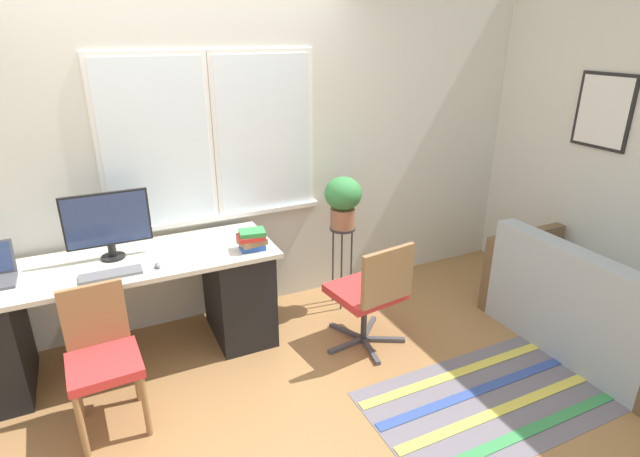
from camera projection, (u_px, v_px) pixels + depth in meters
ground_plane at (229, 364)px, 3.49m from camera, size 14.00×14.00×0.00m
wall_back_with_window at (189, 151)px, 3.63m from camera, size 9.00×0.12×2.70m
wall_right_with_picture at (564, 135)px, 4.17m from camera, size 0.08×9.00×2.70m
desk at (124, 309)px, 3.39m from camera, size 2.08×0.68×0.76m
monitor at (107, 223)px, 3.23m from camera, size 0.53×0.15×0.45m
keyboard at (111, 274)px, 3.08m from camera, size 0.37×0.12×0.02m
mouse at (158, 265)px, 3.18m from camera, size 0.04×0.06×0.03m
book_stack at (252, 240)px, 3.43m from camera, size 0.20×0.17×0.14m
desk_chair_wooden at (102, 355)px, 2.83m from camera, size 0.41×0.42×0.84m
office_chair_swivel at (371, 292)px, 3.53m from camera, size 0.59×0.60×0.84m
couch_loveseat at (589, 310)px, 3.62m from camera, size 0.78×1.46×0.81m
plant_stand at (342, 241)px, 4.05m from camera, size 0.21×0.21×0.70m
potted_plant at (343, 199)px, 3.91m from camera, size 0.29×0.29×0.42m
floor_rug_striped at (487, 401)px, 3.13m from camera, size 1.51×0.89×0.01m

